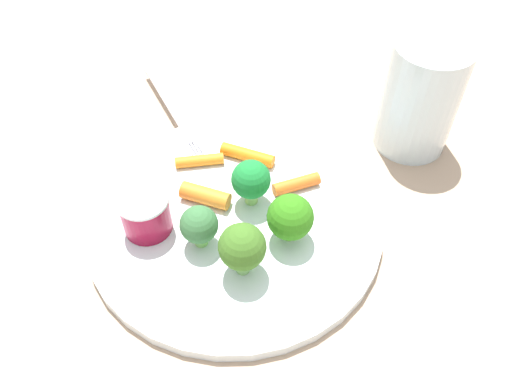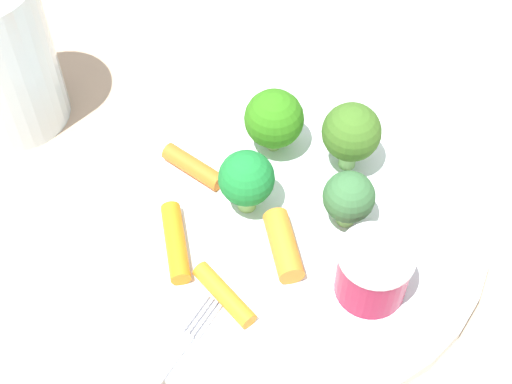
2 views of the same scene
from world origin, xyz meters
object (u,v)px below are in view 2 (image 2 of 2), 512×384
object	(u,v)px
plate	(280,216)
broccoli_floret_1	(351,133)
carrot_stick_2	(224,295)
carrot_stick_3	(283,245)
broccoli_floret_2	(349,198)
sauce_cup	(373,272)
broccoli_floret_3	(274,119)
broccoli_floret_0	(246,179)
carrot_stick_1	(193,167)
carrot_stick_0	(176,242)

from	to	relation	value
plate	broccoli_floret_1	xyz separation A→B (m)	(-0.01, 0.06, 0.04)
carrot_stick_2	carrot_stick_3	bearing A→B (deg)	105.11
broccoli_floret_1	broccoli_floret_2	xyz separation A→B (m)	(0.04, -0.03, -0.01)
broccoli_floret_2	carrot_stick_3	bearing A→B (deg)	-86.72
plate	broccoli_floret_1	size ratio (longest dim) A/B	5.11
sauce_cup	broccoli_floret_3	xyz separation A→B (m)	(-0.13, 0.00, 0.01)
broccoli_floret_1	broccoli_floret_0	bearing A→B (deg)	-90.41
sauce_cup	broccoli_floret_2	bearing A→B (deg)	165.08
carrot_stick_2	carrot_stick_3	distance (m)	0.05
sauce_cup	carrot_stick_2	size ratio (longest dim) A/B	0.94
sauce_cup	carrot_stick_1	world-z (taller)	sauce_cup
broccoli_floret_2	carrot_stick_1	world-z (taller)	broccoli_floret_2
plate	carrot_stick_1	world-z (taller)	carrot_stick_1
broccoli_floret_0	carrot_stick_3	world-z (taller)	broccoli_floret_0
broccoli_floret_2	carrot_stick_0	distance (m)	0.12
broccoli_floret_3	broccoli_floret_2	bearing A→B (deg)	8.72
plate	carrot_stick_2	distance (m)	0.08
broccoli_floret_0	broccoli_floret_2	bearing A→B (deg)	52.19
carrot_stick_0	sauce_cup	bearing A→B (deg)	48.73
carrot_stick_0	plate	bearing A→B (deg)	85.72
broccoli_floret_0	broccoli_floret_1	bearing A→B (deg)	89.59
carrot_stick_3	sauce_cup	bearing A→B (deg)	36.06
plate	broccoli_floret_2	world-z (taller)	broccoli_floret_2
broccoli_floret_0	carrot_stick_0	distance (m)	0.06
broccoli_floret_3	carrot_stick_1	bearing A→B (deg)	-94.74
broccoli_floret_2	carrot_stick_3	distance (m)	0.05
broccoli_floret_0	carrot_stick_0	size ratio (longest dim) A/B	0.87
carrot_stick_1	broccoli_floret_0	bearing A→B (deg)	24.90
broccoli_floret_3	broccoli_floret_1	bearing A→B (deg)	44.76
sauce_cup	carrot_stick_0	bearing A→B (deg)	-131.27
broccoli_floret_2	carrot_stick_3	world-z (taller)	broccoli_floret_2
broccoli_floret_0	broccoli_floret_3	bearing A→B (deg)	132.90
broccoli_floret_1	carrot_stick_0	distance (m)	0.14
carrot_stick_0	carrot_stick_1	world-z (taller)	same
carrot_stick_1	carrot_stick_3	distance (m)	0.09
broccoli_floret_3	carrot_stick_2	size ratio (longest dim) A/B	1.02
sauce_cup	carrot_stick_3	distance (m)	0.06
broccoli_floret_2	broccoli_floret_3	xyz separation A→B (m)	(-0.08, -0.01, 0.00)
broccoli_floret_2	carrot_stick_0	world-z (taller)	broccoli_floret_2
sauce_cup	carrot_stick_2	bearing A→B (deg)	-112.72
sauce_cup	carrot_stick_1	distance (m)	0.15
sauce_cup	broccoli_floret_0	world-z (taller)	broccoli_floret_0
broccoli_floret_1	broccoli_floret_2	size ratio (longest dim) A/B	1.25
carrot_stick_1	carrot_stick_3	xyz separation A→B (m)	(0.09, 0.02, 0.00)
broccoli_floret_3	carrot_stick_2	world-z (taller)	broccoli_floret_3
broccoli_floret_0	carrot_stick_1	distance (m)	0.05
broccoli_floret_1	carrot_stick_3	xyz separation A→B (m)	(0.04, -0.08, -0.03)
plate	broccoli_floret_1	bearing A→B (deg)	102.63
sauce_cup	broccoli_floret_1	size ratio (longest dim) A/B	0.85
broccoli_floret_2	carrot_stick_1	bearing A→B (deg)	-139.07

